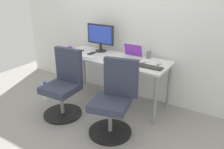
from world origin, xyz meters
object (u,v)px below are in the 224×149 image
object	(u,v)px
open_laptop	(130,56)
coffee_mug	(70,49)
desktop_monitor	(100,36)
water_bottle_on_floor	(45,91)
office_chair_left	(64,86)
office_chair_right	(114,101)

from	to	relation	value
open_laptop	coffee_mug	distance (m)	1.01
open_laptop	desktop_monitor	bearing A→B (deg)	169.15
water_bottle_on_floor	desktop_monitor	size ratio (longest dim) A/B	0.65
office_chair_left	desktop_monitor	distance (m)	1.01
office_chair_right	desktop_monitor	bearing A→B (deg)	132.51
office_chair_right	water_bottle_on_floor	bearing A→B (deg)	174.51
open_laptop	office_chair_right	bearing A→B (deg)	-76.92
open_laptop	water_bottle_on_floor	bearing A→B (deg)	-153.60
office_chair_left	office_chair_right	xyz separation A→B (m)	(0.82, -0.00, 0.00)
open_laptop	coffee_mug	world-z (taller)	open_laptop
office_chair_right	coffee_mug	world-z (taller)	office_chair_right
desktop_monitor	coffee_mug	bearing A→B (deg)	-142.75
office_chair_right	open_laptop	xyz separation A→B (m)	(-0.17, 0.73, 0.36)
office_chair_left	coffee_mug	size ratio (longest dim) A/B	10.22
office_chair_left	open_laptop	world-z (taller)	open_laptop
office_chair_left	office_chair_right	size ratio (longest dim) A/B	1.00
office_chair_right	open_laptop	world-z (taller)	open_laptop
office_chair_left	water_bottle_on_floor	xyz separation A→B (m)	(-0.55, 0.13, -0.28)
office_chair_left	coffee_mug	distance (m)	0.73
desktop_monitor	open_laptop	world-z (taller)	desktop_monitor
desktop_monitor	coffee_mug	world-z (taller)	desktop_monitor
office_chair_right	desktop_monitor	world-z (taller)	desktop_monitor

